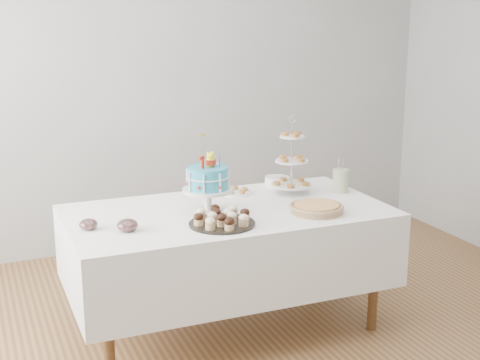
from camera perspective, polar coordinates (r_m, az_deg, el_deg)
name	(u,v)px	position (r m, az deg, el deg)	size (l,w,h in m)	color
floor	(247,348)	(4.06, 0.57, -14.15)	(5.00, 5.00, 0.00)	brown
walls	(247,122)	(3.62, 0.63, 5.00)	(5.04, 4.04, 2.70)	#95979A
table	(228,245)	(4.10, -1.06, -5.60)	(1.92, 1.02, 0.77)	white
birthday_cake	(208,191)	(3.96, -2.76, -0.95)	(0.30, 0.30, 0.46)	white
cupcake_tray	(222,218)	(3.73, -1.55, -3.23)	(0.37, 0.37, 0.09)	black
pie	(317,208)	(3.99, 6.55, -2.37)	(0.32, 0.32, 0.05)	tan
tiered_stand	(292,161)	(4.35, 4.44, 1.60)	(0.26, 0.26, 0.51)	silver
plate_stack	(277,181)	(4.56, 3.18, -0.12)	(0.17, 0.17, 0.07)	white
pastry_plate	(236,191)	(4.38, -0.34, -0.96)	(0.21, 0.21, 0.03)	white
jam_bowl_a	(128,225)	(3.68, -9.58, -3.84)	(0.12, 0.12, 0.07)	silver
jam_bowl_b	(88,224)	(3.75, -12.81, -3.72)	(0.10, 0.10, 0.06)	silver
utensil_pitcher	(341,180)	(4.44, 8.59, 0.02)	(0.11, 0.10, 0.24)	beige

